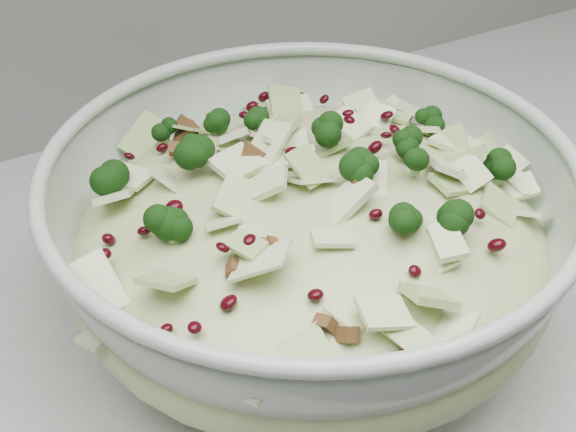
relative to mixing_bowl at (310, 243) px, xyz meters
name	(u,v)px	position (x,y,z in m)	size (l,w,h in m)	color
mixing_bowl	(310,243)	(0.00, 0.00, 0.00)	(0.46, 0.46, 0.16)	#A0B0A2
salad	(310,216)	(0.00, 0.00, 0.03)	(0.46, 0.46, 0.16)	#BDC889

